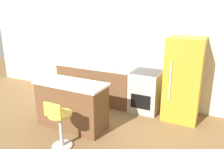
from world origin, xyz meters
The scene contains 10 objects.
ground_plane centered at (0.00, 0.00, 0.00)m, with size 14.00×14.00×0.00m, color brown.
wall_back centered at (0.00, 0.71, 1.30)m, with size 8.00×0.06×2.60m.
back_counter centered at (-0.29, 0.35, 0.44)m, with size 1.91×0.66×0.89m.
kitchen_island centered at (-0.03, -0.99, 0.45)m, with size 1.35×0.59×0.89m.
oven_range centered at (0.99, 0.35, 0.45)m, with size 0.62×0.67×0.89m.
refrigerator centered at (1.77, 0.32, 0.84)m, with size 0.68×0.74×1.67m.
stool_chair centered at (0.22, -1.65, 0.42)m, with size 0.38×0.38×0.83m.
kettle centered at (-0.71, 0.37, 0.99)m, with size 0.18×0.18×0.23m.
mixing_bowl centered at (0.06, 0.37, 0.93)m, with size 0.28×0.28×0.08m.
fruit_bowl centered at (0.19, -1.03, 0.92)m, with size 0.30×0.30×0.07m.
Camera 1 is at (2.36, -4.05, 2.15)m, focal length 35.00 mm.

